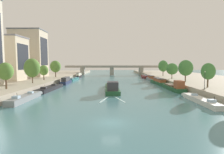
# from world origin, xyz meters

# --- Properties ---
(ground_plane) EXTENTS (400.00, 400.00, 0.00)m
(ground_plane) POSITION_xyz_m (0.00, 0.00, 0.00)
(ground_plane) COLOR teal
(quay_left) EXTENTS (36.00, 170.00, 1.91)m
(quay_left) POSITION_xyz_m (-38.67, 55.00, 0.95)
(quay_left) COLOR #B2A893
(quay_left) RESTS_ON ground
(quay_right) EXTENTS (36.00, 170.00, 1.91)m
(quay_right) POSITION_xyz_m (38.67, 55.00, 0.95)
(quay_right) COLOR #B2A893
(quay_right) RESTS_ON ground
(barge_midriver) EXTENTS (4.55, 20.24, 3.24)m
(barge_midriver) POSITION_xyz_m (0.08, 27.68, 0.93)
(barge_midriver) COLOR #235633
(barge_midriver) RESTS_ON ground
(wake_behind_barge) EXTENTS (5.60, 5.99, 0.03)m
(wake_behind_barge) POSITION_xyz_m (0.12, 14.86, 0.01)
(wake_behind_barge) COLOR silver
(wake_behind_barge) RESTS_ON ground
(moored_boat_left_midway) EXTENTS (2.25, 12.77, 2.29)m
(moored_boat_left_midway) POSITION_xyz_m (-18.65, 14.10, 0.63)
(moored_boat_left_midway) COLOR gray
(moored_boat_left_midway) RESTS_ON ground
(moored_boat_left_lone) EXTENTS (3.37, 16.19, 2.17)m
(moored_boat_left_lone) POSITION_xyz_m (-18.69, 29.13, 0.56)
(moored_boat_left_lone) COLOR black
(moored_boat_left_lone) RESTS_ON ground
(moored_boat_left_second) EXTENTS (2.52, 11.28, 2.74)m
(moored_boat_left_second) POSITION_xyz_m (-18.12, 44.93, 1.14)
(moored_boat_left_second) COLOR #1E284C
(moored_boat_left_second) RESTS_ON ground
(moored_boat_left_upstream) EXTENTS (2.65, 13.67, 2.16)m
(moored_boat_left_upstream) POSITION_xyz_m (-18.38, 59.64, 0.56)
(moored_boat_left_upstream) COLOR #23666B
(moored_boat_left_upstream) RESTS_ON ground
(moored_boat_left_near) EXTENTS (2.07, 10.20, 2.85)m
(moored_boat_left_near) POSITION_xyz_m (-18.74, 74.46, 1.18)
(moored_boat_left_near) COLOR black
(moored_boat_left_near) RESTS_ON ground
(moored_boat_right_near) EXTENTS (2.30, 13.91, 2.07)m
(moored_boat_right_near) POSITION_xyz_m (18.33, 12.11, 0.51)
(moored_boat_right_near) COLOR silver
(moored_boat_right_near) RESTS_ON ground
(moored_boat_right_downstream) EXTENTS (2.99, 14.57, 3.28)m
(moored_boat_right_downstream) POSITION_xyz_m (18.79, 28.86, 0.95)
(moored_boat_right_downstream) COLOR #235633
(moored_boat_right_downstream) RESTS_ON ground
(moored_boat_right_far) EXTENTS (3.37, 15.33, 2.30)m
(moored_boat_right_far) POSITION_xyz_m (18.69, 45.00, 0.96)
(moored_boat_right_far) COLOR #235633
(moored_boat_right_far) RESTS_ON ground
(moored_boat_right_upstream) EXTENTS (2.12, 11.73, 2.35)m
(moored_boat_right_upstream) POSITION_xyz_m (19.03, 60.70, 0.98)
(moored_boat_right_upstream) COLOR gray
(moored_boat_right_upstream) RESTS_ON ground
(moored_boat_right_second) EXTENTS (2.52, 12.12, 2.45)m
(moored_boat_right_second) POSITION_xyz_m (18.64, 73.94, 0.71)
(moored_boat_right_second) COLOR maroon
(moored_boat_right_second) RESTS_ON ground
(tree_left_end_of_row) EXTENTS (3.51, 3.51, 6.35)m
(tree_left_end_of_row) POSITION_xyz_m (-25.28, 18.25, 6.14)
(tree_left_end_of_row) COLOR brown
(tree_left_end_of_row) RESTS_ON quay_left
(tree_left_third) EXTENTS (4.73, 4.73, 7.70)m
(tree_left_third) POSITION_xyz_m (-24.78, 30.82, 6.66)
(tree_left_third) COLOR brown
(tree_left_third) RESTS_ON quay_left
(tree_left_second) EXTENTS (3.30, 3.30, 5.52)m
(tree_left_second) POSITION_xyz_m (-25.34, 41.21, 5.52)
(tree_left_second) COLOR brown
(tree_left_second) RESTS_ON quay_left
(tree_left_by_lamp) EXTENTS (4.70, 4.70, 7.47)m
(tree_left_by_lamp) POSITION_xyz_m (-25.34, 54.62, 6.73)
(tree_left_by_lamp) COLOR brown
(tree_left_by_lamp) RESTS_ON quay_left
(tree_right_second) EXTENTS (3.38, 3.38, 6.26)m
(tree_right_second) POSITION_xyz_m (24.64, 21.05, 6.01)
(tree_right_second) COLOR brown
(tree_right_second) RESTS_ON quay_right
(tree_right_nearest) EXTENTS (4.70, 4.70, 7.32)m
(tree_right_nearest) POSITION_xyz_m (24.83, 34.88, 6.56)
(tree_right_nearest) COLOR brown
(tree_right_nearest) RESTS_ON quay_right
(tree_right_third) EXTENTS (4.66, 4.66, 6.30)m
(tree_right_third) POSITION_xyz_m (24.61, 47.25, 5.86)
(tree_right_third) COLOR brown
(tree_right_third) RESTS_ON quay_right
(tree_right_past_mid) EXTENTS (4.69, 4.69, 7.75)m
(tree_right_past_mid) POSITION_xyz_m (25.42, 62.19, 6.84)
(tree_right_past_mid) COLOR brown
(tree_right_past_mid) RESTS_ON quay_right
(lamppost_right_bank) EXTENTS (0.28, 0.28, 4.31)m
(lamppost_right_bank) POSITION_xyz_m (21.91, 17.48, 4.28)
(lamppost_right_bank) COLOR black
(lamppost_right_bank) RESTS_ON quay_right
(building_left_middle) EXTENTS (13.49, 10.03, 16.04)m
(building_left_middle) POSITION_xyz_m (-38.98, 40.64, 9.94)
(building_left_middle) COLOR beige
(building_left_middle) RESTS_ON quay_left
(building_left_far_end) EXTENTS (14.62, 10.70, 21.83)m
(building_left_far_end) POSITION_xyz_m (-38.98, 58.93, 12.84)
(building_left_far_end) COLOR beige
(building_left_far_end) RESTS_ON quay_left
(bridge_far) EXTENTS (65.34, 4.40, 6.77)m
(bridge_far) POSITION_xyz_m (0.00, 98.51, 4.37)
(bridge_far) COLOR gray
(bridge_far) RESTS_ON ground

